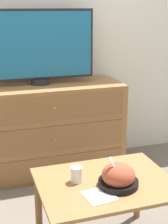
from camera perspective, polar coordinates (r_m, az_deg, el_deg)
name	(u,v)px	position (r m, az deg, el deg)	size (l,w,h in m)	color
ground_plane	(34,161)	(3.34, -8.29, -8.03)	(12.00, 12.00, 0.00)	#70665B
wall_back	(27,20)	(3.05, -9.47, 14.83)	(12.00, 0.05, 2.60)	white
dresser	(50,130)	(2.98, -5.74, -2.96)	(1.27, 0.45, 0.78)	#9E6B3D
tv	(39,46)	(2.89, -7.50, 10.77)	(0.93, 0.16, 0.61)	#232328
coffee_table	(105,193)	(2.02, 3.58, -13.33)	(0.76, 0.59, 0.47)	#9E6B3D
takeout_bowl	(118,177)	(1.92, 5.74, -10.74)	(0.22, 0.22, 0.18)	black
drink_cup	(77,175)	(1.96, -1.25, -10.46)	(0.07, 0.07, 0.09)	#9E6638
napkin	(99,196)	(1.84, 2.58, -13.74)	(0.17, 0.17, 0.00)	silver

